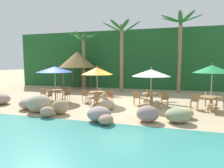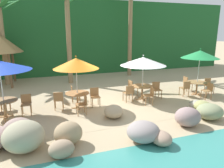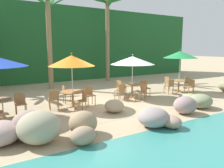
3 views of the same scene
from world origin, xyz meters
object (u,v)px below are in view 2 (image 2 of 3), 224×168
(dining_table_blue, at_px, (4,103))
(dining_table_white, at_px, (142,88))
(chair_green_seaward, at_px, (209,84))
(chair_blue_right, at_px, (3,112))
(umbrella_orange, at_px, (76,63))
(chair_white_right, at_px, (150,94))
(dining_table_orange, at_px, (77,95))
(chair_white_left, at_px, (129,92))
(chair_orange_inland, at_px, (74,93))
(umbrella_white, at_px, (143,61))
(umbrella_green, at_px, (200,54))
(chair_green_right, at_px, (208,90))
(chair_green_left, at_px, (185,87))
(chair_white_seaward, at_px, (157,89))
(chair_blue_inland, at_px, (3,100))
(chair_orange_seaward, at_px, (95,95))
(palm_tree_second, at_px, (67,19))
(chair_blue_seaward, at_px, (26,103))
(chair_green_inland, at_px, (187,82))
(chair_orange_right, at_px, (83,103))
(chair_white_inland, at_px, (132,87))
(palm_tree_nearest, at_px, (1,26))
(chair_orange_left, at_px, (59,99))
(palm_tree_third, at_px, (130,16))
(dining_table_green, at_px, (197,84))

(dining_table_blue, distance_m, dining_table_white, 6.54)
(chair_green_seaward, bearing_deg, chair_blue_right, -175.15)
(umbrella_orange, xyz_separation_m, chair_white_right, (3.44, -0.67, -1.60))
(dining_table_orange, distance_m, chair_white_left, 2.62)
(chair_orange_inland, relative_size, dining_table_white, 0.79)
(dining_table_orange, bearing_deg, chair_green_seaward, -0.16)
(umbrella_white, height_order, umbrella_green, umbrella_green)
(umbrella_orange, bearing_deg, umbrella_green, -0.41)
(chair_green_seaward, bearing_deg, chair_green_right, -133.95)
(chair_green_seaward, bearing_deg, dining_table_white, 177.13)
(chair_green_left, bearing_deg, chair_white_right, -168.05)
(chair_white_seaward, bearing_deg, chair_white_left, -175.63)
(chair_blue_right, height_order, dining_table_orange, chair_blue_right)
(chair_blue_inland, distance_m, chair_green_left, 9.22)
(dining_table_white, height_order, chair_green_left, chair_green_left)
(dining_table_blue, height_order, chair_orange_inland, chair_orange_inland)
(chair_white_seaward, bearing_deg, dining_table_white, 178.42)
(dining_table_blue, distance_m, chair_orange_seaward, 3.93)
(palm_tree_second, bearing_deg, dining_table_blue, -123.60)
(chair_orange_inland, relative_size, chair_green_right, 1.00)
(chair_green_right, bearing_deg, chair_blue_seaward, 174.32)
(chair_green_left, height_order, palm_tree_second, palm_tree_second)
(dining_table_orange, height_order, chair_green_inland, chair_green_inland)
(chair_orange_seaward, distance_m, dining_table_white, 2.61)
(chair_blue_inland, height_order, chair_white_seaward, same)
(chair_blue_seaward, xyz_separation_m, chair_blue_inland, (-1.02, 0.77, 0.00))
(chair_blue_right, bearing_deg, chair_white_right, 2.31)
(chair_orange_right, height_order, chair_green_inland, same)
(dining_table_white, distance_m, chair_white_inland, 0.86)
(chair_white_seaward, bearing_deg, chair_blue_right, -171.54)
(umbrella_green, distance_m, palm_tree_nearest, 12.27)
(umbrella_orange, bearing_deg, chair_white_left, 0.78)
(chair_orange_left, xyz_separation_m, palm_tree_third, (6.26, 6.27, 4.17))
(chair_white_inland, height_order, dining_table_green, chair_white_inland)
(umbrella_orange, distance_m, chair_green_right, 7.04)
(dining_table_orange, relative_size, palm_tree_third, 0.16)
(chair_blue_right, relative_size, chair_green_inland, 1.00)
(umbrella_white, height_order, chair_green_left, umbrella_white)
(chair_orange_left, bearing_deg, dining_table_blue, -177.32)
(dining_table_white, relative_size, palm_tree_second, 0.18)
(chair_blue_right, distance_m, chair_orange_left, 2.37)
(umbrella_orange, relative_size, umbrella_white, 1.05)
(dining_table_white, height_order, umbrella_green, umbrella_green)
(chair_orange_inland, xyz_separation_m, palm_tree_nearest, (-3.64, 5.33, 3.35))
(umbrella_green, xyz_separation_m, chair_green_right, (0.00, -0.85, -1.78))
(chair_white_inland, bearing_deg, chair_green_left, -23.14)
(chair_white_right, bearing_deg, dining_table_green, 10.45)
(chair_white_inland, height_order, chair_white_left, same)
(dining_table_orange, xyz_separation_m, umbrella_white, (3.46, 0.19, 1.41))
(chair_white_left, relative_size, umbrella_green, 0.33)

